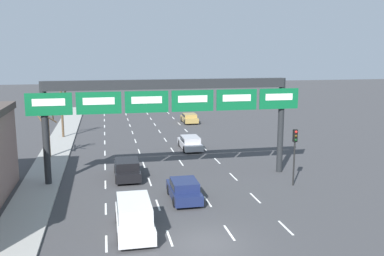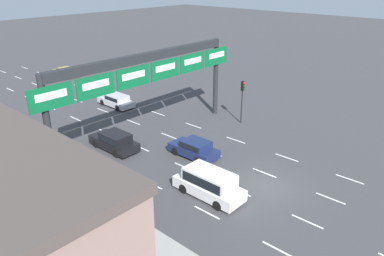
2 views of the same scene
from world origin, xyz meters
name	(u,v)px [view 1 (image 1 of 2)]	position (x,y,z in m)	size (l,w,h in m)	color
ground_plane	(204,244)	(0.00, 0.00, 0.00)	(220.00, 220.00, 0.00)	#3D3D3F
lane_dashes	(167,172)	(0.00, 13.50, 0.00)	(10.02, 67.00, 0.01)	white
sign_gantry	(169,99)	(0.00, 11.60, 6.18)	(20.53, 0.70, 7.67)	#232628
suv_white	(134,215)	(-3.42, 2.11, 1.02)	(1.95, 4.82, 1.83)	silver
car_navy	(184,189)	(0.18, 6.60, 0.75)	(1.84, 4.10, 1.41)	#19234C
car_silver	(190,142)	(3.46, 20.98, 0.72)	(1.83, 4.54, 1.33)	#B7B7BC
car_gold	(189,118)	(6.46, 36.46, 0.69)	(1.86, 4.03, 1.28)	#A88947
car_black	(127,168)	(-3.26, 12.40, 0.79)	(1.92, 4.59, 1.48)	black
traffic_light_near_gantry	(295,146)	(8.63, 8.04, 3.01)	(0.30, 0.35, 4.19)	black
tree_bare_closest	(47,125)	(-9.99, 19.93, 3.09)	(2.32, 2.26, 5.22)	brown
tree_bare_second	(62,110)	(-9.47, 29.29, 3.21)	(1.64, 1.64, 5.87)	brown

